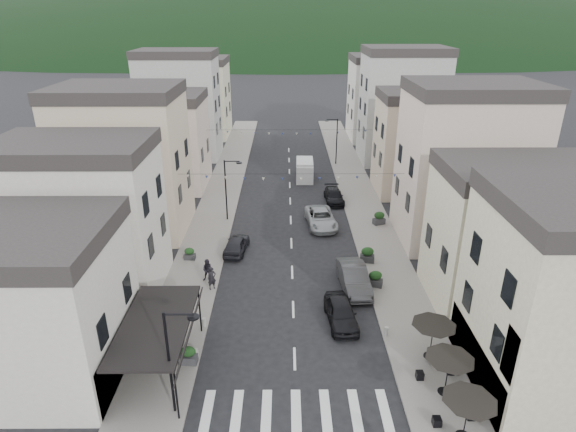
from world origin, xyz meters
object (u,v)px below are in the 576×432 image
parked_car_d (334,196)px  pedestrian_b (208,270)px  parked_car_a (341,313)px  pedestrian_a (212,278)px  parked_car_e (236,244)px  parked_car_c (321,218)px  delivery_van (305,169)px  parked_car_b (354,278)px

parked_car_d → pedestrian_b: bearing=-126.5°
parked_car_a → parked_car_d: 21.29m
pedestrian_a → parked_car_e: bearing=46.2°
parked_car_e → pedestrian_a: size_ratio=2.33×
parked_car_c → delivery_van: bearing=88.1°
parked_car_c → pedestrian_b: size_ratio=3.16×
parked_car_e → delivery_van: (6.40, 18.96, 0.47)m
parked_car_a → delivery_van: delivery_van is taller
parked_car_d → pedestrian_a: pedestrian_a is taller
parked_car_c → pedestrian_b: (-9.04, -10.06, 0.23)m
parked_car_c → parked_car_e: bearing=-150.6°
parked_car_e → delivery_van: 20.02m
parked_car_b → delivery_van: (-2.63, 24.72, 0.32)m
parked_car_b → parked_car_e: (-9.03, 5.75, -0.15)m
parked_car_a → parked_car_b: bearing=66.2°
parked_car_c → parked_car_d: 6.32m
parked_car_a → parked_car_e: (-7.65, 9.90, -0.05)m
parked_car_e → pedestrian_b: size_ratio=2.36×
delivery_van → pedestrian_a: size_ratio=2.85×
pedestrian_a → parked_car_a: bearing=-56.4°
parked_car_d → parked_car_e: (-9.20, -11.34, 0.05)m
parked_car_c → parked_car_e: size_ratio=1.34×
parked_car_e → pedestrian_a: (-1.20, -5.96, 0.30)m
parked_car_b → parked_car_c: parked_car_b is taller
parked_car_c → pedestrian_a: 14.15m
pedestrian_b → delivery_van: bearing=70.5°
parked_car_d → pedestrian_a: bearing=-123.6°
parked_car_c → pedestrian_b: pedestrian_b is taller
pedestrian_a → delivery_van: bearing=40.6°
pedestrian_a → pedestrian_b: (-0.44, 1.17, -0.01)m
parked_car_a → pedestrian_b: pedestrian_b is taller
parked_car_c → pedestrian_b: bearing=-138.0°
parked_car_e → delivery_van: delivery_van is taller
parked_car_d → pedestrian_a: (-10.40, -17.29, 0.35)m
parked_car_d → parked_car_e: bearing=-131.6°
parked_car_a → parked_car_e: parked_car_a is taller
parked_car_c → parked_car_d: parked_car_c is taller
parked_car_b → pedestrian_b: bearing=170.5°
pedestrian_a → pedestrian_b: 1.25m
parked_car_e → parked_car_a: bearing=135.1°
delivery_van → pedestrian_a: 26.05m
parked_car_d → pedestrian_b: 19.43m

